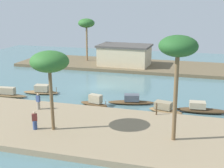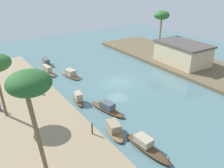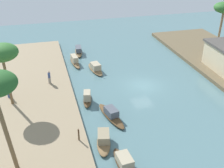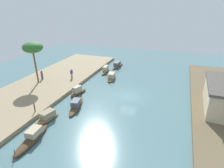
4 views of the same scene
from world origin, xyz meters
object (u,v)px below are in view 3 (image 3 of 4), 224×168
object	(u,v)px
person_on_near_bank	(49,78)
mooring_post	(79,135)
sampan_with_red_awning	(126,167)
sampan_open_hull	(87,98)
sampan_near_left_bank	(95,68)
person_by_mooring	(9,92)
palm_tree_left_near	(2,53)
sampan_with_tall_canopy	(111,114)
sampan_downstream_large	(79,51)
sampan_foreground	(75,61)
palm_tree_right_tall	(224,9)
sampan_midstream	(104,140)

from	to	relation	value
person_on_near_bank	mooring_post	world-z (taller)	person_on_near_bank
sampan_with_red_awning	sampan_open_hull	xyz separation A→B (m)	(-11.17, -1.02, 0.07)
sampan_near_left_bank	person_on_near_bank	bearing A→B (deg)	-72.16
person_by_mooring	palm_tree_left_near	world-z (taller)	palm_tree_left_near
sampan_with_tall_canopy	sampan_with_red_awning	distance (m)	7.50
palm_tree_left_near	sampan_downstream_large	bearing A→B (deg)	146.06
sampan_foreground	mooring_post	size ratio (longest dim) A/B	3.95
sampan_foreground	palm_tree_right_tall	world-z (taller)	palm_tree_right_tall
sampan_downstream_large	sampan_with_tall_canopy	bearing A→B (deg)	7.40
sampan_foreground	sampan_with_tall_canopy	bearing A→B (deg)	0.40
sampan_open_hull	person_on_near_bank	xyz separation A→B (m)	(-4.69, -3.79, 0.76)
person_by_mooring	palm_tree_right_tall	size ratio (longest dim) A/B	0.21
sampan_foreground	sampan_with_red_awning	xyz separation A→B (m)	(22.13, 0.84, -0.05)
sampan_midstream	person_on_near_bank	size ratio (longest dim) A/B	2.23
sampan_with_red_awning	sampan_near_left_bank	distance (m)	19.06
palm_tree_right_tall	sampan_near_left_bank	bearing A→B (deg)	-86.01
sampan_with_tall_canopy	sampan_midstream	bearing A→B (deg)	-37.06
person_by_mooring	palm_tree_left_near	size ratio (longest dim) A/B	0.24
sampan_foreground	sampan_downstream_large	size ratio (longest dim) A/B	0.92
sampan_downstream_large	mooring_post	distance (m)	22.35
sampan_with_red_awning	palm_tree_right_tall	xyz separation A→B (m)	(-20.39, 21.49, 6.67)
sampan_open_hull	sampan_downstream_large	bearing A→B (deg)	-173.19
sampan_foreground	sampan_midstream	distance (m)	18.53
mooring_post	sampan_with_tall_canopy	bearing A→B (deg)	130.84
mooring_post	palm_tree_left_near	bearing A→B (deg)	-142.89
sampan_with_tall_canopy	sampan_open_hull	size ratio (longest dim) A/B	1.52
sampan_open_hull	mooring_post	world-z (taller)	mooring_post
sampan_with_red_awning	palm_tree_right_tall	bearing A→B (deg)	128.60
sampan_with_tall_canopy	sampan_downstream_large	distance (m)	18.76
sampan_open_hull	sampan_with_tall_canopy	bearing A→B (deg)	37.78
person_on_near_bank	palm_tree_right_tall	size ratio (longest dim) A/B	0.22
sampan_near_left_bank	palm_tree_left_near	world-z (taller)	palm_tree_left_near
sampan_near_left_bank	mooring_post	world-z (taller)	mooring_post
person_on_near_bank	person_by_mooring	bearing A→B (deg)	-51.28
mooring_post	palm_tree_left_near	world-z (taller)	palm_tree_left_near
sampan_midstream	palm_tree_left_near	xyz separation A→B (m)	(-8.52, -8.15, 5.89)
sampan_with_red_awning	mooring_post	distance (m)	5.20
palm_tree_right_tall	person_by_mooring	bearing A→B (deg)	-77.70
sampan_with_tall_canopy	palm_tree_right_tall	distance (m)	25.33
sampan_downstream_large	person_by_mooring	world-z (taller)	person_by_mooring
sampan_midstream	sampan_with_red_awning	xyz separation A→B (m)	(3.60, 0.96, -0.04)
sampan_with_red_awning	person_by_mooring	size ratio (longest dim) A/B	3.32
sampan_midstream	person_on_near_bank	xyz separation A→B (m)	(-12.26, -3.85, 0.80)
sampan_open_hull	sampan_with_red_awning	bearing A→B (deg)	17.32
palm_tree_left_near	sampan_midstream	bearing A→B (deg)	43.71
sampan_with_tall_canopy	palm_tree_left_near	world-z (taller)	palm_tree_left_near
palm_tree_left_near	palm_tree_right_tall	bearing A→B (deg)	105.12
sampan_with_red_awning	mooring_post	bearing A→B (deg)	-148.27
sampan_midstream	mooring_post	xyz separation A→B (m)	(-0.55, -2.11, 0.63)
sampan_with_tall_canopy	sampan_with_red_awning	world-z (taller)	sampan_with_red_awning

